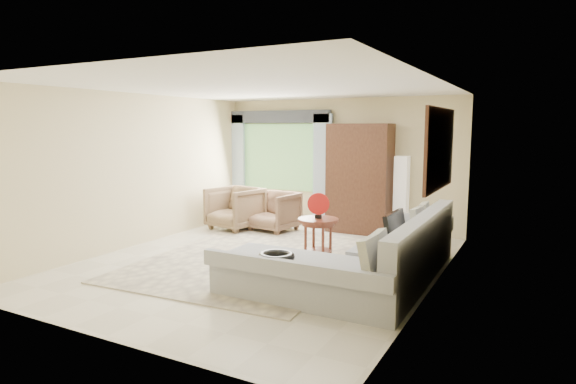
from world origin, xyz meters
The scene contains 17 objects.
ground centered at (0.00, 0.00, 0.00)m, with size 6.00×6.00×0.00m, color silver.
area_rug centered at (-0.20, 0.11, 0.01)m, with size 3.00×4.00×0.02m, color beige.
sectional_sofa centered at (1.78, -0.18, 0.28)m, with size 2.30×3.46×0.90m.
tv_screen centered at (2.05, -0.10, 0.72)m, with size 0.06×0.74×0.48m, color black.
garden_hose centered at (1.00, -1.34, 0.55)m, with size 0.43×0.43×0.09m, color black.
coffee_table centered at (0.64, 0.62, 0.33)m, with size 0.63×0.63×0.63m.
red_disc centered at (0.64, 0.62, 0.86)m, with size 0.34×0.34×0.03m, color #B41512.
armchair_left centered at (-1.74, 1.82, 0.42)m, with size 0.90×0.93×0.85m, color brown.
armchair_right centered at (-0.98, 2.04, 0.39)m, with size 0.82×0.85×0.77m, color brown.
potted_plant centered at (-2.06, 2.27, 0.27)m, with size 0.48×0.41×0.53m, color #999999.
armoire centered at (0.55, 2.72, 1.05)m, with size 1.20×0.55×2.10m, color #321910.
floor_lamp centered at (1.35, 2.78, 0.75)m, with size 0.24×0.24×1.50m, color silver.
window centered at (-1.35, 2.97, 1.40)m, with size 1.80×0.04×1.40m, color #669E59.
curtain_left centered at (-2.40, 2.88, 1.15)m, with size 0.40×0.08×2.30m, color #9EB7CC.
curtain_right centered at (-0.30, 2.88, 1.15)m, with size 0.40×0.08×2.30m, color #9EB7CC.
valance centered at (-1.35, 2.90, 2.25)m, with size 2.40×0.12×0.26m, color #1E232D.
wall_mirror centered at (2.46, 0.35, 1.75)m, with size 0.05×1.70×1.05m.
Camera 1 is at (3.66, -6.05, 2.02)m, focal length 30.00 mm.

